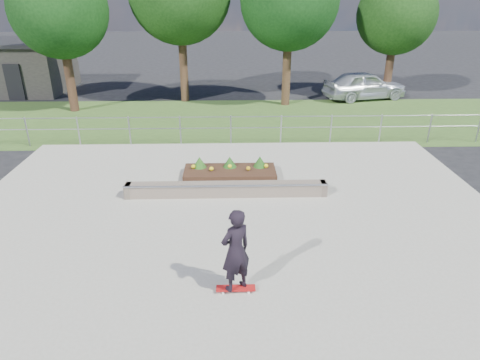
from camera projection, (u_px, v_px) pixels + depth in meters
name	position (u px, v px, depth m)	size (l,w,h in m)	color
ground	(233.00, 247.00, 10.36)	(120.00, 120.00, 0.00)	black
grass_verge	(230.00, 120.00, 20.41)	(30.00, 8.00, 0.02)	#345220
concrete_slab	(233.00, 245.00, 10.35)	(15.00, 15.00, 0.06)	gray
fence	(231.00, 126.00, 16.90)	(20.06, 0.06, 1.20)	gray
tree_far_left	(59.00, 10.00, 20.07)	(4.55, 4.55, 7.15)	#351F15
tree_mid_right	(290.00, 0.00, 21.11)	(4.90, 4.90, 7.70)	#382416
tree_far_right	(396.00, 15.00, 22.93)	(4.20, 4.20, 6.60)	#321E14
grind_ledge	(226.00, 189.00, 12.73)	(6.00, 0.44, 0.43)	brown
planter_bed	(230.00, 171.00, 14.07)	(3.00, 1.20, 0.61)	black
skateboarder	(236.00, 251.00, 8.35)	(0.80, 0.71, 1.87)	silver
parked_car	(365.00, 85.00, 24.13)	(1.86, 4.63, 1.58)	silver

